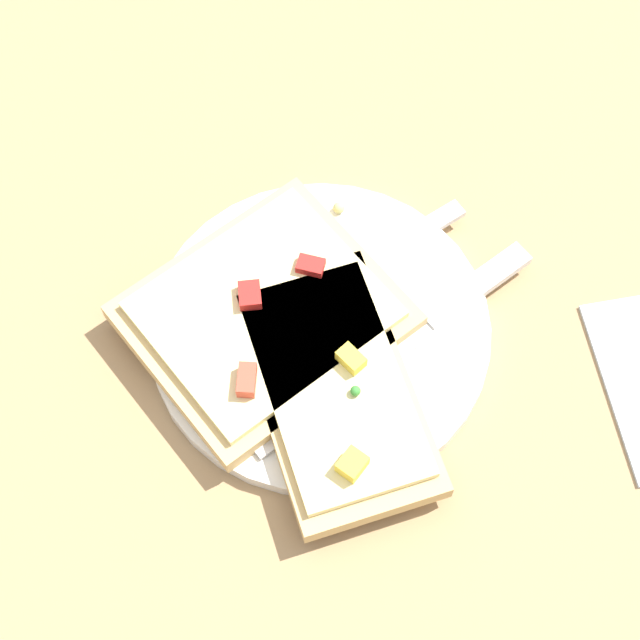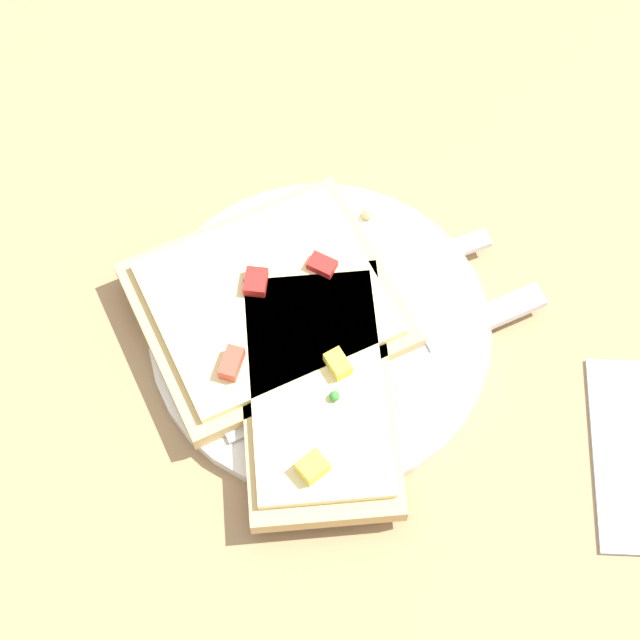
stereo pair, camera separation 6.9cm
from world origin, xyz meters
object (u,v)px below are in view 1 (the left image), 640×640
Objects in this scene: knife at (415,330)px; pizza_slice_main at (264,315)px; pizza_slice_corner at (327,389)px; plate at (320,331)px; fork at (328,286)px.

pizza_slice_main is at bearing -42.01° from knife.
pizza_slice_main is at bearing -159.78° from pizza_slice_corner.
knife is at bearing -42.83° from pizza_slice_main.
fork reaches higher than plate.
fork is 1.03× the size of pizza_slice_corner.
knife is 1.02× the size of pizza_slice_main.
pizza_slice_main and pizza_slice_corner have the same top height.
knife is at bearing 110.00° from pizza_slice_corner.
knife is (0.04, 0.05, 0.00)m from fork.
pizza_slice_corner is at bearing -90.37° from pizza_slice_main.
pizza_slice_main is 0.07m from pizza_slice_corner.
fork is at bearing -7.46° from pizza_slice_main.
plate is 0.03m from fork.
plate is 0.04m from pizza_slice_main.
pizza_slice_corner reaches higher than knife.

